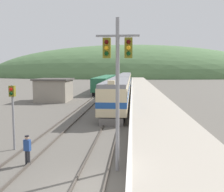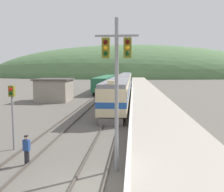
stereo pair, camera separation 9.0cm
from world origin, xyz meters
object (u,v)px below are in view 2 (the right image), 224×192
Objects in this scene: carriage_second at (124,83)px; siding_train at (106,83)px; track_worker at (27,148)px; signal_post_siding at (12,104)px; express_train_lead_car at (117,93)px; carriage_third at (126,79)px; signal_mast_main at (117,72)px.

siding_train is (-4.50, 6.82, -0.34)m from carriage_second.
track_worker is at bearing -89.29° from siding_train.
carriage_second is 5.10× the size of signal_post_siding.
carriage_third is (0.00, 45.48, -0.01)m from express_train_lead_car.
carriage_second is at bearing 91.57° from signal_mast_main.
express_train_lead_car is 29.71m from siding_train.
carriage_third is at bearing 90.00° from carriage_second.
signal_mast_main is 1.83× the size of signal_post_siding.
siding_train is (-4.50, 29.36, -0.35)m from express_train_lead_car.
express_train_lead_car is 18.44m from signal_post_siding.
signal_mast_main reaches higher than carriage_second.
signal_mast_main is at bearing -4.80° from track_worker.
carriage_second reaches higher than siding_train.
carriage_third reaches higher than track_worker.
express_train_lead_car is 22.55m from carriage_second.
carriage_second is 0.75× the size of siding_train.
track_worker is at bearing -93.39° from carriage_third.
express_train_lead_car is 20.47m from track_worker.
express_train_lead_car is at bearing 71.38° from signal_post_siding.
siding_train is at bearing 123.42° from carriage_second.
track_worker is (-3.89, -65.54, -1.17)m from carriage_third.
signal_post_siding is 2.56× the size of track_worker.
carriage_second is at bearing 81.64° from signal_post_siding.
siding_train is 17.36× the size of track_worker.
carriage_third is 2.78× the size of signal_mast_main.
signal_post_siding is (-5.88, -62.93, 0.95)m from carriage_third.
carriage_third is at bearing 91.02° from signal_mast_main.
carriage_second is 22.93m from carriage_third.
signal_mast_main reaches higher than siding_train.
siding_train is 49.44m from track_worker.
express_train_lead_car is 0.94× the size of carriage_third.
carriage_third is at bearing 84.66° from signal_post_siding.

